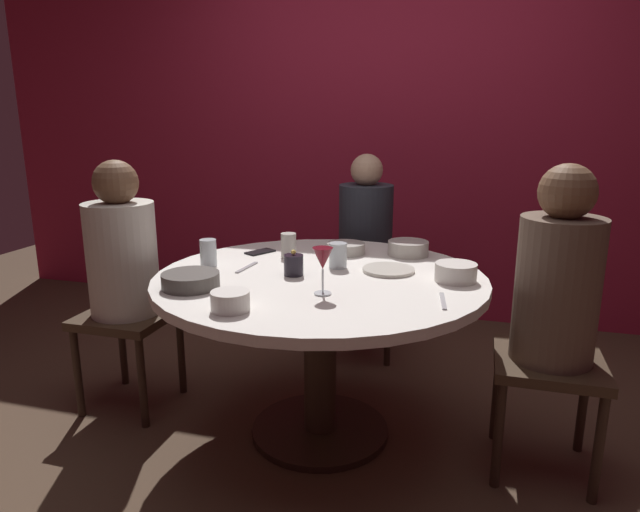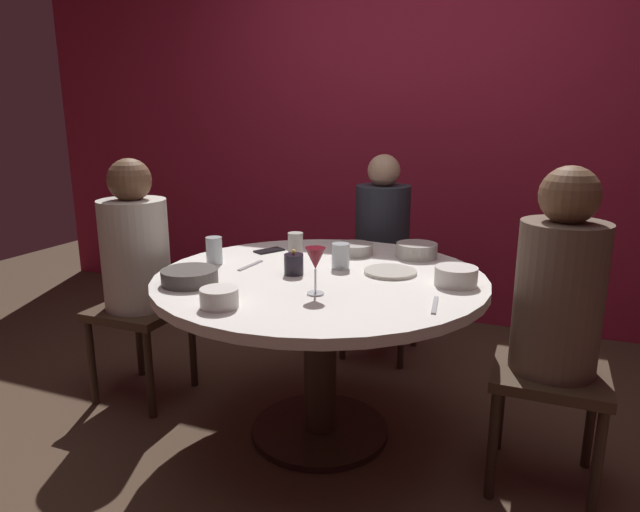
{
  "view_description": "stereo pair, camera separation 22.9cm",
  "coord_description": "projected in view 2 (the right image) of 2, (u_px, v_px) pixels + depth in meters",
  "views": [
    {
      "loc": [
        0.61,
        -2.13,
        1.37
      ],
      "look_at": [
        0.0,
        0.0,
        0.81
      ],
      "focal_mm": 31.45,
      "sensor_mm": 36.0,
      "label": 1
    },
    {
      "loc": [
        0.83,
        -2.06,
        1.37
      ],
      "look_at": [
        0.0,
        0.0,
        0.81
      ],
      "focal_mm": 31.45,
      "sensor_mm": 36.0,
      "label": 2
    }
  ],
  "objects": [
    {
      "name": "fork_near_plate",
      "position": [
        435.0,
        305.0,
        1.93
      ],
      "size": [
        0.04,
        0.18,
        0.01
      ],
      "primitive_type": "cube",
      "rotation": [
        0.0,
        0.0,
        0.13
      ],
      "color": "#B7B7BC",
      "rests_on": "dining_table"
    },
    {
      "name": "bowl_rice_portion",
      "position": [
        354.0,
        249.0,
        2.65
      ],
      "size": [
        0.18,
        0.18,
        0.05
      ],
      "primitive_type": "cylinder",
      "color": "#B2ADA3",
      "rests_on": "dining_table"
    },
    {
      "name": "seated_diner_left",
      "position": [
        136.0,
        254.0,
        2.65
      ],
      "size": [
        0.4,
        0.4,
        1.18
      ],
      "rotation": [
        0.0,
        0.0,
        6.28
      ],
      "color": "#3F2D1E",
      "rests_on": "ground"
    },
    {
      "name": "bowl_serving_large",
      "position": [
        417.0,
        250.0,
        2.58
      ],
      "size": [
        0.19,
        0.19,
        0.07
      ],
      "primitive_type": "cylinder",
      "color": "#B2ADA3",
      "rests_on": "dining_table"
    },
    {
      "name": "candle_holder",
      "position": [
        294.0,
        264.0,
        2.31
      ],
      "size": [
        0.08,
        0.08,
        0.11
      ],
      "color": "black",
      "rests_on": "dining_table"
    },
    {
      "name": "knife_near_plate",
      "position": [
        251.0,
        265.0,
        2.44
      ],
      "size": [
        0.03,
        0.18,
        0.01
      ],
      "primitive_type": "cube",
      "rotation": [
        0.0,
        0.0,
        -0.08
      ],
      "color": "#B7B7BC",
      "rests_on": "dining_table"
    },
    {
      "name": "cup_by_right_diner",
      "position": [
        295.0,
        245.0,
        2.6
      ],
      "size": [
        0.07,
        0.07,
        0.11
      ],
      "primitive_type": "cylinder",
      "color": "#B2ADA3",
      "rests_on": "dining_table"
    },
    {
      "name": "dinner_plate",
      "position": [
        390.0,
        272.0,
        2.33
      ],
      "size": [
        0.22,
        0.22,
        0.01
      ],
      "primitive_type": "cylinder",
      "color": "beige",
      "rests_on": "dining_table"
    },
    {
      "name": "cup_by_left_diner",
      "position": [
        341.0,
        256.0,
        2.4
      ],
      "size": [
        0.08,
        0.08,
        0.11
      ],
      "primitive_type": "cylinder",
      "color": "silver",
      "rests_on": "dining_table"
    },
    {
      "name": "seated_diner_back",
      "position": [
        382.0,
        234.0,
        3.16
      ],
      "size": [
        0.4,
        0.4,
        1.16
      ],
      "rotation": [
        0.0,
        0.0,
        4.71
      ],
      "color": "#3F2D1E",
      "rests_on": "ground"
    },
    {
      "name": "wine_glass",
      "position": [
        315.0,
        260.0,
        2.03
      ],
      "size": [
        0.08,
        0.08,
        0.18
      ],
      "color": "silver",
      "rests_on": "dining_table"
    },
    {
      "name": "cell_phone",
      "position": [
        269.0,
        251.0,
        2.71
      ],
      "size": [
        0.13,
        0.16,
        0.01
      ],
      "primitive_type": "cube",
      "rotation": [
        0.0,
        0.0,
        2.64
      ],
      "color": "black",
      "rests_on": "dining_table"
    },
    {
      "name": "back_wall",
      "position": [
        416.0,
        126.0,
        3.7
      ],
      "size": [
        6.0,
        0.1,
        2.6
      ],
      "primitive_type": "cube",
      "color": "maroon",
      "rests_on": "ground"
    },
    {
      "name": "bowl_salad_center",
      "position": [
        219.0,
        298.0,
        1.91
      ],
      "size": [
        0.13,
        0.13,
        0.07
      ],
      "primitive_type": "cylinder",
      "color": "silver",
      "rests_on": "dining_table"
    },
    {
      "name": "ground_plane",
      "position": [
        320.0,
        432.0,
        2.49
      ],
      "size": [
        8.0,
        8.0,
        0.0
      ],
      "primitive_type": "plane",
      "color": "#4C3828"
    },
    {
      "name": "seated_diner_right",
      "position": [
        558.0,
        298.0,
        1.98
      ],
      "size": [
        0.4,
        0.4,
        1.21
      ],
      "rotation": [
        0.0,
        0.0,
        3.14
      ],
      "color": "#3F2D1E",
      "rests_on": "ground"
    },
    {
      "name": "dining_table",
      "position": [
        320.0,
        308.0,
        2.35
      ],
      "size": [
        1.36,
        1.36,
        0.73
      ],
      "color": "white",
      "rests_on": "ground"
    },
    {
      "name": "cup_near_candle",
      "position": [
        214.0,
        250.0,
        2.47
      ],
      "size": [
        0.07,
        0.07,
        0.12
      ],
      "primitive_type": "cylinder",
      "color": "silver",
      "rests_on": "dining_table"
    },
    {
      "name": "bowl_sauce_side",
      "position": [
        190.0,
        277.0,
        2.18
      ],
      "size": [
        0.22,
        0.22,
        0.06
      ],
      "primitive_type": "cylinder",
      "color": "#4C4742",
      "rests_on": "dining_table"
    },
    {
      "name": "bowl_small_white",
      "position": [
        456.0,
        276.0,
        2.16
      ],
      "size": [
        0.16,
        0.16,
        0.07
      ],
      "primitive_type": "cylinder",
      "color": "silver",
      "rests_on": "dining_table"
    }
  ]
}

